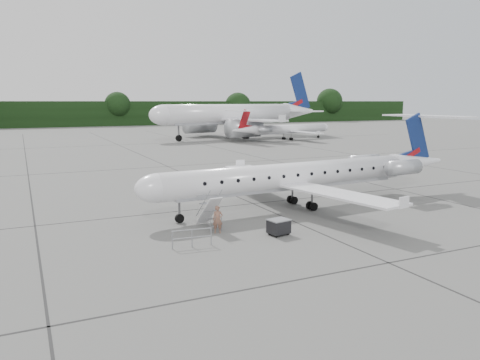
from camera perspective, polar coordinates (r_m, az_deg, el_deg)
name	(u,v)px	position (r m, az deg, el deg)	size (l,w,h in m)	color
ground	(339,211)	(35.17, 11.96, -3.73)	(320.00, 320.00, 0.00)	slate
treeline	(91,114)	(158.64, -17.74, 7.70)	(260.00, 4.00, 8.00)	black
main_regional_jet	(292,163)	(34.99, 6.39, 2.08)	(26.84, 19.32, 6.88)	white
airstair	(209,212)	(29.69, -3.81, -3.87)	(0.85, 2.22, 2.16)	white
passenger	(218,219)	(28.64, -2.73, -4.83)	(0.62, 0.41, 1.70)	brown
safety_railing	(192,238)	(26.11, -5.88, -7.10)	(2.20, 0.08, 1.00)	gray
baggage_cart	(279,227)	(28.40, 4.74, -5.68)	(1.18, 0.96, 1.02)	black
bg_narrowbody	(230,104)	(101.79, -1.17, 9.22)	(40.89, 29.44, 14.68)	white
bg_regional_right	(291,125)	(98.54, 6.22, 6.74)	(24.24, 17.45, 6.36)	white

